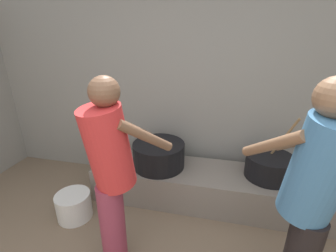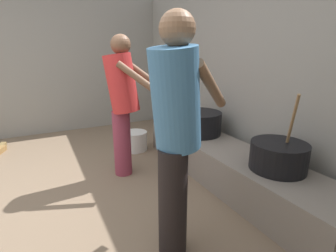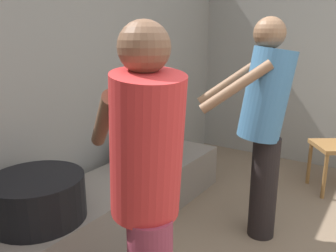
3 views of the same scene
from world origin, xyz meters
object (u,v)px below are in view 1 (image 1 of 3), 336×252
cooking_pot_main (269,166)px  cook_in_blue_shirt (312,195)px  bucket_white_plastic (74,206)px  cooking_pot_secondary (159,155)px  cook_in_red_shirt (111,168)px

cooking_pot_main → cook_in_blue_shirt: cook_in_blue_shirt is taller
cooking_pot_main → cook_in_blue_shirt: 1.12m
bucket_white_plastic → cooking_pot_secondary: bearing=36.6°
cook_in_red_shirt → cook_in_blue_shirt: bearing=-2.8°
cook_in_blue_shirt → bucket_white_plastic: bearing=167.8°
cook_in_red_shirt → bucket_white_plastic: 1.07m
bucket_white_plastic → cook_in_red_shirt: bearing=-28.5°
cooking_pot_main → bucket_white_plastic: (-1.95, -0.61, -0.38)m
cook_in_blue_shirt → cook_in_red_shirt: size_ratio=1.04×
cooking_pot_main → bucket_white_plastic: bearing=-162.6°
cooking_pot_main → cooking_pot_secondary: bearing=-178.0°
cooking_pot_secondary → cook_in_blue_shirt: bearing=-39.8°
cooking_pot_secondary → cook_in_red_shirt: bearing=-96.4°
cooking_pot_main → bucket_white_plastic: cooking_pot_main is taller
cook_in_blue_shirt → cook_in_red_shirt: bearing=177.2°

